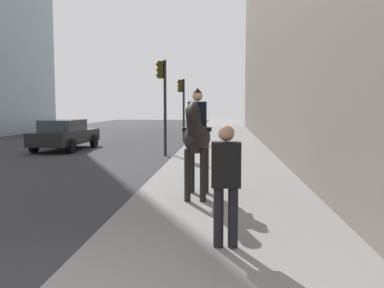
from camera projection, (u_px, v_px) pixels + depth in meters
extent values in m
ellipsoid|color=black|center=(197.00, 138.00, 9.02)|extent=(1.51, 0.60, 0.66)
cylinder|color=black|center=(203.00, 176.00, 8.63)|extent=(0.13, 0.13, 1.08)
cylinder|color=black|center=(187.00, 175.00, 8.66)|extent=(0.13, 0.13, 1.08)
cylinder|color=black|center=(206.00, 169.00, 9.52)|extent=(0.13, 0.13, 1.08)
cylinder|color=black|center=(192.00, 169.00, 9.55)|extent=(0.13, 0.13, 1.08)
cylinder|color=black|center=(194.00, 123.00, 8.23)|extent=(0.64, 0.30, 0.68)
ellipsoid|color=black|center=(193.00, 110.00, 8.00)|extent=(0.63, 0.24, 0.49)
cylinder|color=black|center=(200.00, 140.00, 9.74)|extent=(0.28, 0.11, 0.55)
cube|color=black|center=(197.00, 129.00, 9.05)|extent=(0.45, 0.61, 0.08)
cube|color=black|center=(197.00, 114.00, 9.03)|extent=(0.29, 0.39, 0.55)
sphere|color=#D8AD8C|center=(197.00, 96.00, 8.99)|extent=(0.22, 0.22, 0.22)
cone|color=black|center=(197.00, 90.00, 8.98)|extent=(0.20, 0.20, 0.10)
cylinder|color=black|center=(218.00, 217.00, 5.84)|extent=(0.14, 0.14, 0.85)
cylinder|color=black|center=(233.00, 217.00, 5.83)|extent=(0.14, 0.14, 0.85)
cube|color=black|center=(226.00, 165.00, 5.77)|extent=(0.27, 0.40, 0.62)
sphere|color=tan|center=(226.00, 133.00, 5.73)|extent=(0.22, 0.22, 0.22)
cube|color=black|center=(66.00, 137.00, 20.00)|extent=(4.63, 1.96, 0.60)
cube|color=#262D38|center=(63.00, 125.00, 19.68)|extent=(2.23, 1.63, 0.52)
cylinder|color=black|center=(61.00, 141.00, 21.53)|extent=(0.65, 0.25, 0.64)
cylinder|color=black|center=(94.00, 141.00, 21.31)|extent=(0.65, 0.25, 0.64)
cylinder|color=black|center=(34.00, 146.00, 18.74)|extent=(0.65, 0.25, 0.64)
cylinder|color=black|center=(71.00, 146.00, 18.53)|extent=(0.65, 0.25, 0.64)
cylinder|color=black|center=(165.00, 108.00, 17.55)|extent=(0.12, 0.12, 3.97)
cube|color=#2D280C|center=(161.00, 70.00, 17.42)|extent=(0.20, 0.24, 0.70)
sphere|color=red|center=(157.00, 64.00, 17.41)|extent=(0.14, 0.14, 0.14)
sphere|color=orange|center=(157.00, 70.00, 17.43)|extent=(0.14, 0.14, 0.14)
sphere|color=green|center=(157.00, 75.00, 17.45)|extent=(0.14, 0.14, 0.14)
cylinder|color=black|center=(184.00, 111.00, 24.10)|extent=(0.12, 0.12, 3.61)
cube|color=#2D280C|center=(181.00, 86.00, 23.99)|extent=(0.20, 0.24, 0.70)
sphere|color=red|center=(178.00, 82.00, 23.98)|extent=(0.14, 0.14, 0.14)
sphere|color=orange|center=(178.00, 86.00, 24.00)|extent=(0.14, 0.14, 0.14)
sphere|color=green|center=(178.00, 90.00, 24.02)|extent=(0.14, 0.14, 0.14)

